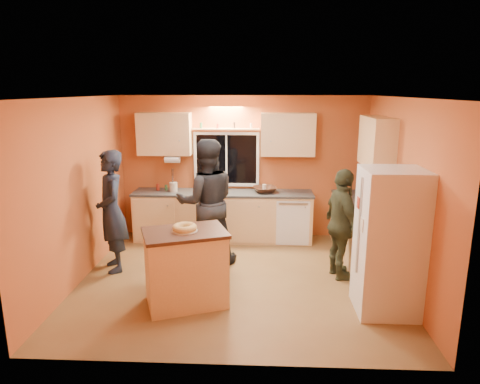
# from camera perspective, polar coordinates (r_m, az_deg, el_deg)

# --- Properties ---
(ground) EXTENTS (4.50, 4.50, 0.00)m
(ground) POSITION_cam_1_polar(r_m,az_deg,el_deg) (6.38, -0.38, -11.52)
(ground) COLOR brown
(ground) RESTS_ON ground
(room_shell) EXTENTS (4.54, 4.04, 2.61)m
(room_shell) POSITION_cam_1_polar(r_m,az_deg,el_deg) (6.28, 0.89, 3.59)
(room_shell) COLOR #B45C2E
(room_shell) RESTS_ON ground
(back_counter) EXTENTS (4.23, 0.62, 0.90)m
(back_counter) POSITION_cam_1_polar(r_m,az_deg,el_deg) (7.81, 0.38, -3.22)
(back_counter) COLOR tan
(back_counter) RESTS_ON ground
(right_counter) EXTENTS (0.62, 1.84, 0.90)m
(right_counter) POSITION_cam_1_polar(r_m,az_deg,el_deg) (6.86, 16.43, -6.20)
(right_counter) COLOR tan
(right_counter) RESTS_ON ground
(refrigerator) EXTENTS (0.72, 0.70, 1.80)m
(refrigerator) POSITION_cam_1_polar(r_m,az_deg,el_deg) (5.52, 19.25, -6.32)
(refrigerator) COLOR silver
(refrigerator) RESTS_ON ground
(island) EXTENTS (1.19, 1.00, 0.98)m
(island) POSITION_cam_1_polar(r_m,az_deg,el_deg) (5.56, -7.24, -9.93)
(island) COLOR tan
(island) RESTS_ON ground
(bundt_pastry) EXTENTS (0.31, 0.31, 0.09)m
(bundt_pastry) POSITION_cam_1_polar(r_m,az_deg,el_deg) (5.37, -7.40, -4.74)
(bundt_pastry) COLOR tan
(bundt_pastry) RESTS_ON island
(person_left) EXTENTS (0.70, 0.80, 1.84)m
(person_left) POSITION_cam_1_polar(r_m,az_deg,el_deg) (6.69, -16.75, -2.50)
(person_left) COLOR black
(person_left) RESTS_ON ground
(person_center) EXTENTS (1.10, 0.94, 1.97)m
(person_center) POSITION_cam_1_polar(r_m,az_deg,el_deg) (6.69, -4.50, -1.36)
(person_center) COLOR black
(person_center) RESTS_ON ground
(person_right) EXTENTS (0.60, 1.02, 1.62)m
(person_right) POSITION_cam_1_polar(r_m,az_deg,el_deg) (6.33, 13.41, -4.24)
(person_right) COLOR #2E3320
(person_right) RESTS_ON ground
(mixing_bowl) EXTENTS (0.51, 0.51, 0.10)m
(mixing_bowl) POSITION_cam_1_polar(r_m,az_deg,el_deg) (7.69, 3.34, 0.33)
(mixing_bowl) COLOR black
(mixing_bowl) RESTS_ON back_counter
(utensil_crock) EXTENTS (0.14, 0.14, 0.17)m
(utensil_crock) POSITION_cam_1_polar(r_m,az_deg,el_deg) (7.81, -8.86, 0.67)
(utensil_crock) COLOR beige
(utensil_crock) RESTS_ON back_counter
(potted_plant) EXTENTS (0.34, 0.31, 0.31)m
(potted_plant) POSITION_cam_1_polar(r_m,az_deg,el_deg) (6.51, 17.86, -1.77)
(potted_plant) COLOR gray
(potted_plant) RESTS_ON right_counter
(red_box) EXTENTS (0.18, 0.15, 0.07)m
(red_box) POSITION_cam_1_polar(r_m,az_deg,el_deg) (6.65, 16.36, -2.45)
(red_box) COLOR maroon
(red_box) RESTS_ON right_counter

